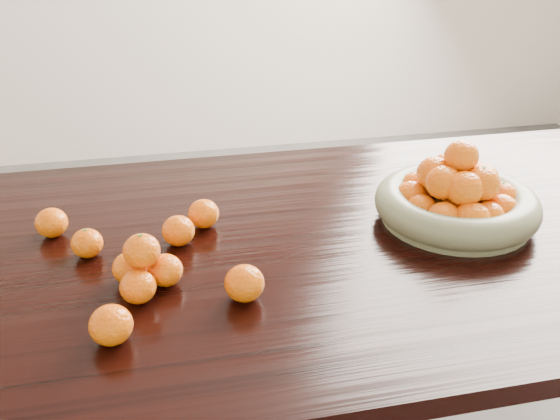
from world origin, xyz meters
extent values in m
cube|color=black|center=(0.00, 0.00, 0.73)|extent=(2.00, 1.00, 0.04)
cube|color=black|center=(0.93, 0.43, 0.35)|extent=(0.08, 0.08, 0.71)
cylinder|color=gray|center=(0.40, 0.00, 0.76)|extent=(0.32, 0.32, 0.02)
torus|color=gray|center=(0.40, 0.00, 0.79)|extent=(0.36, 0.36, 0.07)
ellipsoid|color=orange|center=(0.49, 0.04, 0.80)|extent=(0.07, 0.07, 0.07)
ellipsoid|color=orange|center=(0.44, 0.09, 0.80)|extent=(0.07, 0.07, 0.06)
ellipsoid|color=orange|center=(0.40, 0.10, 0.80)|extent=(0.07, 0.07, 0.07)
ellipsoid|color=orange|center=(0.34, 0.08, 0.80)|extent=(0.08, 0.08, 0.07)
ellipsoid|color=orange|center=(0.31, 0.04, 0.80)|extent=(0.07, 0.07, 0.07)
ellipsoid|color=orange|center=(0.31, -0.02, 0.80)|extent=(0.07, 0.07, 0.06)
ellipsoid|color=orange|center=(0.34, -0.07, 0.80)|extent=(0.07, 0.07, 0.07)
ellipsoid|color=orange|center=(0.39, -0.09, 0.80)|extent=(0.08, 0.08, 0.07)
ellipsoid|color=orange|center=(0.43, -0.08, 0.80)|extent=(0.07, 0.07, 0.06)
ellipsoid|color=orange|center=(0.48, -0.05, 0.80)|extent=(0.07, 0.07, 0.06)
ellipsoid|color=orange|center=(0.50, -0.01, 0.80)|extent=(0.08, 0.08, 0.07)
ellipsoid|color=orange|center=(0.41, 0.00, 0.80)|extent=(0.07, 0.07, 0.07)
ellipsoid|color=orange|center=(0.44, 0.04, 0.85)|extent=(0.07, 0.07, 0.06)
ellipsoid|color=orange|center=(0.40, 0.06, 0.85)|extent=(0.08, 0.08, 0.07)
ellipsoid|color=orange|center=(0.35, 0.03, 0.86)|extent=(0.08, 0.08, 0.07)
ellipsoid|color=orange|center=(0.35, -0.02, 0.86)|extent=(0.08, 0.08, 0.07)
ellipsoid|color=orange|center=(0.38, -0.05, 0.85)|extent=(0.08, 0.08, 0.07)
ellipsoid|color=orange|center=(0.43, -0.04, 0.85)|extent=(0.08, 0.08, 0.07)
ellipsoid|color=orange|center=(0.45, 0.00, 0.85)|extent=(0.07, 0.07, 0.06)
ellipsoid|color=orange|center=(0.40, 0.01, 0.90)|extent=(0.07, 0.07, 0.07)
ellipsoid|color=orange|center=(-0.29, -0.16, 0.78)|extent=(0.06, 0.06, 0.06)
ellipsoid|color=orange|center=(-0.24, -0.12, 0.78)|extent=(0.06, 0.06, 0.06)
ellipsoid|color=orange|center=(-0.30, -0.10, 0.78)|extent=(0.06, 0.06, 0.06)
ellipsoid|color=orange|center=(-0.27, -0.13, 0.83)|extent=(0.07, 0.07, 0.06)
ellipsoid|color=orange|center=(-0.38, 0.02, 0.78)|extent=(0.06, 0.06, 0.06)
ellipsoid|color=orange|center=(-0.33, -0.27, 0.78)|extent=(0.07, 0.07, 0.07)
ellipsoid|color=orange|center=(-0.10, -0.20, 0.78)|extent=(0.07, 0.07, 0.07)
ellipsoid|color=orange|center=(-0.46, 0.12, 0.78)|extent=(0.07, 0.07, 0.06)
ellipsoid|color=orange|center=(-0.20, 0.03, 0.78)|extent=(0.07, 0.07, 0.06)
ellipsoid|color=orange|center=(-0.14, 0.09, 0.78)|extent=(0.07, 0.07, 0.06)
camera|label=1|loc=(-0.24, -1.11, 1.39)|focal=40.00mm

